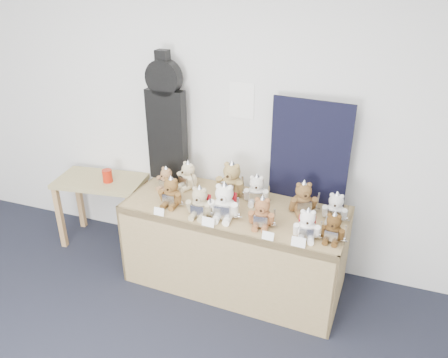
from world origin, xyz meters
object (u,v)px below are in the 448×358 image
(display_table, at_px, (232,228))
(teddy_back_right, at_px, (303,199))
(guitar_case, at_px, (166,119))
(red_cup, at_px, (107,176))
(teddy_front_end, at_px, (333,229))
(teddy_back_end, at_px, (335,208))
(teddy_front_centre, at_px, (224,203))
(teddy_front_right, at_px, (262,213))
(teddy_back_left, at_px, (188,176))
(teddy_front_far_left, at_px, (171,193))
(teddy_front_far_right, at_px, (307,226))
(teddy_front_left, at_px, (200,203))
(side_table, at_px, (102,191))
(teddy_back_centre_left, at_px, (231,181))
(teddy_back_centre_right, at_px, (256,191))
(teddy_back_far_left, at_px, (166,179))

(display_table, xyz_separation_m, teddy_back_right, (0.52, 0.17, 0.28))
(guitar_case, bearing_deg, red_cup, -161.71)
(teddy_front_end, height_order, teddy_back_end, teddy_back_end)
(guitar_case, xyz_separation_m, teddy_front_end, (1.53, -0.52, -0.46))
(teddy_front_centre, relative_size, teddy_front_right, 1.21)
(red_cup, xyz_separation_m, teddy_front_centre, (1.27, -0.33, 0.13))
(teddy_back_left, bearing_deg, teddy_front_far_left, -63.28)
(teddy_front_centre, xyz_separation_m, teddy_back_right, (0.55, 0.29, -0.01))
(display_table, height_order, teddy_front_far_right, teddy_front_far_right)
(teddy_front_left, distance_m, teddy_back_left, 0.50)
(teddy_front_far_left, relative_size, teddy_back_left, 1.02)
(teddy_front_right, bearing_deg, teddy_back_right, 44.59)
(side_table, relative_size, teddy_front_end, 3.58)
(teddy_front_far_left, xyz_separation_m, teddy_back_centre_left, (0.40, 0.32, 0.03))
(guitar_case, distance_m, teddy_front_right, 1.22)
(guitar_case, xyz_separation_m, teddy_front_right, (1.01, -0.51, -0.45))
(guitar_case, relative_size, teddy_back_end, 4.39)
(teddy_front_right, distance_m, teddy_front_end, 0.52)
(teddy_back_centre_right, bearing_deg, guitar_case, 156.50)
(guitar_case, height_order, teddy_front_end, guitar_case)
(side_table, bearing_deg, teddy_front_far_right, -19.35)
(teddy_back_left, height_order, teddy_back_end, teddy_back_left)
(teddy_front_right, bearing_deg, teddy_back_end, 21.80)
(teddy_back_centre_left, height_order, teddy_back_right, teddy_back_centre_left)
(teddy_front_end, height_order, teddy_back_centre_right, teddy_back_centre_right)
(teddy_front_far_right, height_order, teddy_back_end, same)
(teddy_front_left, distance_m, teddy_back_end, 1.02)
(teddy_front_far_left, bearing_deg, teddy_back_right, 12.43)
(teddy_back_far_left, bearing_deg, teddy_back_end, 17.12)
(teddy_front_right, bearing_deg, teddy_front_far_right, -13.79)
(display_table, relative_size, teddy_front_far_right, 6.98)
(teddy_back_centre_left, bearing_deg, teddy_front_far_right, -24.32)
(teddy_front_far_right, height_order, teddy_back_right, teddy_back_right)
(teddy_front_centre, relative_size, teddy_front_end, 1.34)
(teddy_front_right, bearing_deg, teddy_front_centre, 170.22)
(teddy_front_right, xyz_separation_m, teddy_front_far_right, (0.34, -0.04, -0.00))
(teddy_front_end, xyz_separation_m, teddy_back_end, (-0.02, 0.28, 0.01))
(teddy_back_right, bearing_deg, teddy_back_centre_right, 152.66)
(teddy_front_centre, bearing_deg, display_table, 74.54)
(guitar_case, xyz_separation_m, teddy_front_far_left, (0.24, -0.45, -0.45))
(side_table, height_order, red_cup, red_cup)
(side_table, bearing_deg, teddy_back_centre_right, -9.18)
(teddy_front_right, height_order, teddy_front_far_right, teddy_front_right)
(teddy_front_end, relative_size, teddy_back_end, 0.94)
(teddy_front_far_left, distance_m, teddy_back_centre_left, 0.51)
(red_cup, height_order, teddy_front_far_left, teddy_front_far_left)
(teddy_front_left, xyz_separation_m, teddy_front_right, (0.49, 0.02, -0.00))
(teddy_back_end, xyz_separation_m, teddy_back_far_left, (-1.43, 0.04, -0.01))
(side_table, distance_m, teddy_front_far_left, 1.00)
(teddy_front_end, bearing_deg, teddy_back_centre_right, 155.83)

